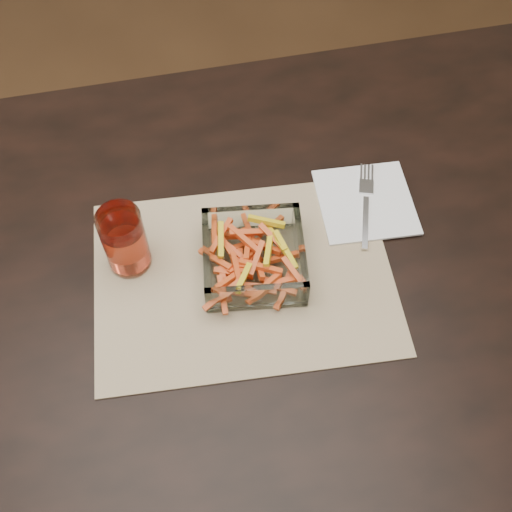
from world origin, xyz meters
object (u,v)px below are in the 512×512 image
at_px(fork, 366,202).
at_px(tumbler, 125,242).
at_px(dining_table, 192,304).
at_px(glass_bowl, 254,258).

bearing_deg(fork, tumbler, -157.00).
relative_size(dining_table, glass_bowl, 9.52).
bearing_deg(tumbler, glass_bowl, -15.40).
bearing_deg(dining_table, fork, 13.45).
relative_size(glass_bowl, tumbler, 1.46).
height_order(glass_bowl, tumbler, tumbler).
height_order(dining_table, glass_bowl, glass_bowl).
bearing_deg(fork, glass_bowl, -139.95).
distance_m(glass_bowl, fork, 0.22).
distance_m(glass_bowl, tumbler, 0.19).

